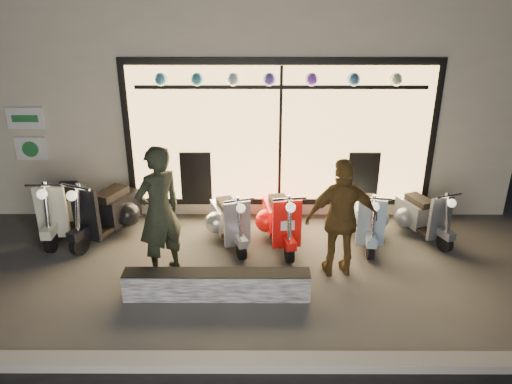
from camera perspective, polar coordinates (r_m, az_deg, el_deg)
ground at (r=7.61m, az=-2.93°, el=-9.08°), size 40.00×40.00×0.00m
kerb at (r=5.97m, az=-3.96°, el=-18.84°), size 40.00×0.25×0.12m
shop_building at (r=11.59m, az=-1.86°, el=13.40°), size 10.20×6.23×4.20m
graffiti_barrier at (r=6.96m, az=-4.48°, el=-10.52°), size 2.54×0.28×0.40m
scooter_silver at (r=8.33m, az=-3.16°, el=-3.06°), size 0.71×1.32×0.95m
scooter_red at (r=8.30m, az=2.74°, el=-2.97°), size 0.60×1.42×1.01m
scooter_black at (r=8.85m, az=-16.28°, el=-1.94°), size 0.90×1.51×1.10m
scooter_cream at (r=9.24m, az=-20.98°, el=-1.53°), size 0.49×1.52×1.09m
scooter_blue at (r=8.57m, az=12.61°, el=-2.76°), size 0.53×1.37×0.98m
scooter_grey at (r=8.97m, az=18.20°, el=-2.37°), size 0.72×1.27×0.92m
man at (r=7.27m, az=-11.01°, el=-2.25°), size 0.85×0.84×1.98m
woman at (r=7.25m, az=9.79°, el=-3.02°), size 1.09×0.54×1.80m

